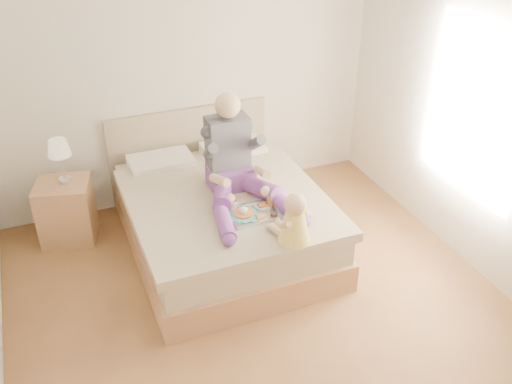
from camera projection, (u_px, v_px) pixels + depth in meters
name	position (u px, v px, depth m)	size (l,w,h in m)	color
room	(276.00, 147.00, 3.92)	(4.02, 4.22, 2.71)	brown
bed	(220.00, 214.00, 5.37)	(1.70, 2.18, 1.00)	#A0724A
nightstand	(66.00, 211.00, 5.45)	(0.59, 0.55, 0.60)	#A0724A
lamp	(59.00, 150.00, 5.15)	(0.21, 0.21, 0.43)	silver
adult	(236.00, 166.00, 5.00)	(0.78, 1.09, 0.92)	#6D3689
tray	(253.00, 211.00, 4.82)	(0.43, 0.34, 0.12)	silver
baby	(294.00, 222.00, 4.43)	(0.32, 0.38, 0.43)	#FFDA50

